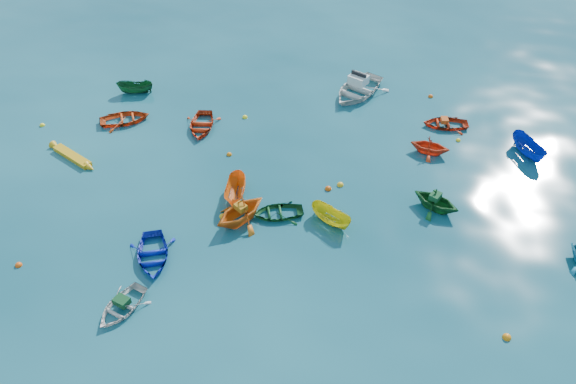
% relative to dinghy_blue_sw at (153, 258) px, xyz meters
% --- Properties ---
extents(ground, '(160.00, 160.00, 0.00)m').
position_rel_dinghy_blue_sw_xyz_m(ground, '(5.59, 0.84, 0.00)').
color(ground, '#0A3949').
rests_on(ground, ground).
extents(dinghy_blue_sw, '(3.43, 3.91, 0.67)m').
position_rel_dinghy_blue_sw_xyz_m(dinghy_blue_sw, '(0.00, 0.00, 0.00)').
color(dinghy_blue_sw, '#0D20AB').
rests_on(dinghy_blue_sw, ground).
extents(dinghy_white_near, '(2.66, 3.17, 0.56)m').
position_rel_dinghy_blue_sw_xyz_m(dinghy_white_near, '(-0.18, -3.21, 0.00)').
color(dinghy_white_near, beige).
rests_on(dinghy_white_near, ground).
extents(dinghy_orange_w, '(3.90, 4.02, 1.61)m').
position_rel_dinghy_blue_sw_xyz_m(dinghy_orange_w, '(3.53, 3.49, 0.00)').
color(dinghy_orange_w, orange).
rests_on(dinghy_orange_w, ground).
extents(sampan_yellow_mid, '(2.69, 2.15, 0.99)m').
position_rel_dinghy_blue_sw_xyz_m(sampan_yellow_mid, '(8.22, 4.38, 0.00)').
color(sampan_yellow_mid, gold).
rests_on(sampan_yellow_mid, ground).
extents(dinghy_green_e, '(3.26, 2.79, 0.57)m').
position_rel_dinghy_blue_sw_xyz_m(dinghy_green_e, '(5.32, 4.35, 0.00)').
color(dinghy_green_e, '#10481E').
rests_on(dinghy_green_e, ground).
extents(dinghy_red_nw, '(3.90, 3.53, 0.66)m').
position_rel_dinghy_blue_sw_xyz_m(dinghy_red_nw, '(-6.48, 10.95, 0.00)').
color(dinghy_red_nw, red).
rests_on(dinghy_red_nw, ground).
extents(sampan_orange_n, '(1.44, 2.95, 1.10)m').
position_rel_dinghy_blue_sw_xyz_m(sampan_orange_n, '(2.76, 5.26, 0.00)').
color(sampan_orange_n, orange).
rests_on(sampan_orange_n, ground).
extents(dinghy_green_n, '(3.30, 3.13, 1.36)m').
position_rel_dinghy_blue_sw_xyz_m(dinghy_green_n, '(13.58, 6.64, 0.00)').
color(dinghy_green_n, '#135420').
rests_on(dinghy_green_n, ground).
extents(dinghy_red_ne, '(3.17, 2.49, 0.60)m').
position_rel_dinghy_blue_sw_xyz_m(dinghy_red_ne, '(14.09, 14.87, 0.00)').
color(dinghy_red_ne, red).
rests_on(dinghy_red_ne, ground).
extents(sampan_blue_far, '(2.36, 3.10, 1.13)m').
position_rel_dinghy_blue_sw_xyz_m(sampan_blue_far, '(18.98, 12.80, 0.00)').
color(sampan_blue_far, '#0D24A3').
rests_on(sampan_blue_far, ground).
extents(dinghy_red_far, '(2.82, 3.57, 0.67)m').
position_rel_dinghy_blue_sw_xyz_m(dinghy_red_far, '(-1.33, 11.31, 0.00)').
color(dinghy_red_far, red).
rests_on(dinghy_red_far, ground).
extents(dinghy_orange_far, '(2.63, 2.36, 1.24)m').
position_rel_dinghy_blue_sw_xyz_m(dinghy_orange_far, '(13.14, 11.69, 0.00)').
color(dinghy_orange_far, red).
rests_on(dinghy_orange_far, ground).
extents(sampan_green_far, '(2.68, 1.57, 0.97)m').
position_rel_dinghy_blue_sw_xyz_m(sampan_green_far, '(-7.27, 14.45, 0.00)').
color(sampan_green_far, '#104621').
rests_on(sampan_green_far, ground).
extents(kayak_yellow, '(3.65, 2.15, 0.38)m').
position_rel_dinghy_blue_sw_xyz_m(kayak_yellow, '(-7.90, 6.59, 0.00)').
color(kayak_yellow, '#CC9312').
rests_on(kayak_yellow, ground).
extents(motorboat_white, '(5.10, 5.76, 1.59)m').
position_rel_dinghy_blue_sw_xyz_m(motorboat_white, '(8.02, 17.64, 0.00)').
color(motorboat_white, silver).
rests_on(motorboat_white, ground).
extents(tarp_green_a, '(0.79, 0.68, 0.33)m').
position_rel_dinghy_blue_sw_xyz_m(tarp_green_a, '(-0.15, -3.11, 0.44)').
color(tarp_green_a, '#10431F').
rests_on(tarp_green_a, dinghy_white_near).
extents(tarp_orange_a, '(0.78, 0.74, 0.30)m').
position_rel_dinghy_blue_sw_xyz_m(tarp_orange_a, '(3.55, 3.53, 0.96)').
color(tarp_orange_a, '#B06912').
rests_on(tarp_orange_a, dinghy_orange_w).
extents(tarp_green_b, '(0.73, 0.80, 0.32)m').
position_rel_dinghy_blue_sw_xyz_m(tarp_green_b, '(13.49, 6.68, 0.84)').
color(tarp_green_b, '#114521').
rests_on(tarp_green_b, dinghy_green_n).
extents(tarp_orange_b, '(0.53, 0.65, 0.29)m').
position_rel_dinghy_blue_sw_xyz_m(tarp_orange_b, '(14.00, 14.85, 0.44)').
color(tarp_orange_b, '#C94914').
rests_on(tarp_orange_b, dinghy_red_ne).
extents(buoy_or_a, '(0.35, 0.35, 0.35)m').
position_rel_dinghy_blue_sw_xyz_m(buoy_or_a, '(-6.25, -1.85, 0.00)').
color(buoy_or_a, '#EF4F0C').
rests_on(buoy_or_a, ground).
extents(buoy_ye_a, '(0.35, 0.35, 0.35)m').
position_rel_dinghy_blue_sw_xyz_m(buoy_ye_a, '(2.48, 3.57, 0.00)').
color(buoy_ye_a, yellow).
rests_on(buoy_ye_a, ground).
extents(buoy_or_b, '(0.39, 0.39, 0.39)m').
position_rel_dinghy_blue_sw_xyz_m(buoy_or_b, '(16.80, -1.12, 0.00)').
color(buoy_or_b, orange).
rests_on(buoy_or_b, ground).
extents(buoy_ye_b, '(0.34, 0.34, 0.34)m').
position_rel_dinghy_blue_sw_xyz_m(buoy_ye_b, '(-11.57, 9.35, 0.00)').
color(buoy_ye_b, yellow).
rests_on(buoy_ye_b, ground).
extents(buoy_or_c, '(0.33, 0.33, 0.33)m').
position_rel_dinghy_blue_sw_xyz_m(buoy_or_c, '(1.26, 8.90, 0.00)').
color(buoy_or_c, '#CF680B').
rests_on(buoy_or_c, ground).
extents(buoy_ye_c, '(0.38, 0.38, 0.38)m').
position_rel_dinghy_blue_sw_xyz_m(buoy_ye_c, '(8.28, 7.50, 0.00)').
color(buoy_ye_c, gold).
rests_on(buoy_ye_c, ground).
extents(buoy_or_d, '(0.39, 0.39, 0.39)m').
position_rel_dinghy_blue_sw_xyz_m(buoy_or_d, '(7.66, 7.01, 0.00)').
color(buoy_or_d, '#CE4C0B').
rests_on(buoy_or_d, ground).
extents(buoy_ye_d, '(0.35, 0.35, 0.35)m').
position_rel_dinghy_blue_sw_xyz_m(buoy_ye_d, '(1.10, 13.06, 0.00)').
color(buoy_ye_d, yellow).
rests_on(buoy_ye_d, ground).
extents(buoy_or_e, '(0.35, 0.35, 0.35)m').
position_rel_dinghy_blue_sw_xyz_m(buoy_or_e, '(13.10, 18.32, 0.00)').
color(buoy_or_e, '#E3530C').
rests_on(buoy_or_e, ground).
extents(buoy_ye_e, '(0.30, 0.30, 0.30)m').
position_rel_dinghy_blue_sw_xyz_m(buoy_ye_e, '(14.93, 13.38, 0.00)').
color(buoy_ye_e, yellow).
rests_on(buoy_ye_e, ground).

